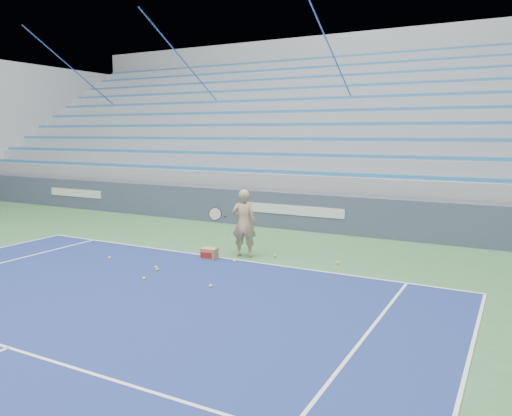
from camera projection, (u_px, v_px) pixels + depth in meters
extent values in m
cube|color=white|center=(224.00, 258.00, 11.46)|extent=(10.97, 0.05, 0.00)
cube|color=white|center=(8.00, 348.00, 6.68)|extent=(8.23, 0.05, 0.00)
cube|color=#3F4860|center=(294.00, 211.00, 14.87)|extent=(30.00, 0.30, 1.10)
cube|color=white|center=(75.00, 193.00, 18.92)|extent=(2.60, 0.02, 0.28)
cube|color=white|center=(292.00, 210.00, 14.72)|extent=(3.20, 0.02, 0.28)
cube|color=#989BA0|center=(343.00, 195.00, 18.84)|extent=(30.00, 8.50, 1.10)
cube|color=#989BA0|center=(344.00, 173.00, 18.72)|extent=(30.00, 8.50, 0.50)
cube|color=teal|center=(304.00, 173.00, 15.29)|extent=(29.60, 0.42, 0.11)
cube|color=#989BA0|center=(347.00, 160.00, 19.01)|extent=(30.00, 7.65, 0.50)
cube|color=teal|center=(314.00, 155.00, 15.96)|extent=(29.60, 0.42, 0.11)
cube|color=#989BA0|center=(351.00, 146.00, 19.31)|extent=(30.00, 6.80, 0.50)
cube|color=teal|center=(324.00, 139.00, 16.62)|extent=(29.60, 0.42, 0.11)
cube|color=#989BA0|center=(355.00, 133.00, 19.60)|extent=(30.00, 5.95, 0.50)
cube|color=teal|center=(333.00, 124.00, 17.29)|extent=(29.60, 0.42, 0.11)
cube|color=#989BA0|center=(358.00, 120.00, 19.90)|extent=(30.00, 5.10, 0.50)
cube|color=teal|center=(341.00, 111.00, 17.96)|extent=(29.60, 0.42, 0.11)
cube|color=#989BA0|center=(362.00, 108.00, 20.19)|extent=(30.00, 4.25, 0.50)
cube|color=teal|center=(349.00, 98.00, 18.62)|extent=(29.60, 0.42, 0.11)
cube|color=#989BA0|center=(365.00, 96.00, 20.49)|extent=(30.00, 3.40, 0.50)
cube|color=teal|center=(356.00, 86.00, 19.29)|extent=(29.60, 0.42, 0.11)
cube|color=#989BA0|center=(368.00, 85.00, 20.79)|extent=(30.00, 2.55, 0.50)
cube|color=teal|center=(363.00, 75.00, 19.96)|extent=(29.60, 0.42, 0.11)
cube|color=#989BA0|center=(372.00, 73.00, 21.08)|extent=(30.00, 1.70, 0.50)
cube|color=teal|center=(369.00, 65.00, 20.62)|extent=(29.60, 0.42, 0.11)
cube|color=#989BA0|center=(375.00, 62.00, 21.38)|extent=(30.00, 0.85, 0.50)
cube|color=teal|center=(375.00, 55.00, 21.29)|extent=(29.60, 0.42, 0.11)
cube|color=#989BA0|center=(60.00, 129.00, 25.52)|extent=(0.30, 8.80, 6.10)
cube|color=#989BA0|center=(377.00, 115.00, 22.34)|extent=(31.00, 0.40, 7.30)
cylinder|color=#3056A8|center=(104.00, 96.00, 23.82)|extent=(0.05, 8.53, 5.04)
cylinder|color=#3056A8|center=(209.00, 91.00, 21.03)|extent=(0.05, 8.53, 5.04)
cylinder|color=#3056A8|center=(346.00, 85.00, 18.23)|extent=(0.05, 8.53, 5.04)
imported|color=tan|center=(244.00, 223.00, 11.54)|extent=(0.65, 0.51, 1.58)
cylinder|color=black|center=(225.00, 217.00, 11.46)|extent=(0.12, 0.27, 0.08)
cylinder|color=beige|center=(215.00, 214.00, 11.25)|extent=(0.29, 0.16, 0.28)
torus|color=black|center=(215.00, 214.00, 11.25)|extent=(0.31, 0.18, 0.30)
cube|color=#A87751|center=(209.00, 254.00, 11.38)|extent=(0.38, 0.30, 0.26)
cube|color=#B21E19|center=(206.00, 255.00, 11.26)|extent=(0.28, 0.05, 0.12)
sphere|color=#CBF131|center=(157.00, 270.00, 10.41)|extent=(0.07, 0.07, 0.07)
sphere|color=#CBF131|center=(156.00, 267.00, 10.59)|extent=(0.07, 0.07, 0.07)
sphere|color=#CBF131|center=(338.00, 263.00, 10.94)|extent=(0.07, 0.07, 0.07)
sphere|color=#CBF131|center=(144.00, 279.00, 9.77)|extent=(0.07, 0.07, 0.07)
sphere|color=#CBF131|center=(109.00, 258.00, 11.37)|extent=(0.07, 0.07, 0.07)
sphere|color=#CBF131|center=(235.00, 261.00, 11.09)|extent=(0.07, 0.07, 0.07)
sphere|color=#CBF131|center=(211.00, 286.00, 9.29)|extent=(0.07, 0.07, 0.07)
sphere|color=#CBF131|center=(275.00, 256.00, 11.57)|extent=(0.07, 0.07, 0.07)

